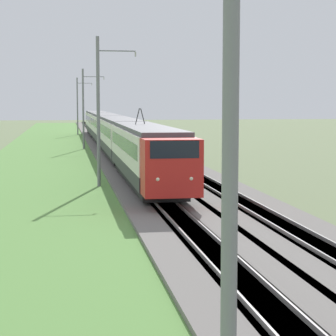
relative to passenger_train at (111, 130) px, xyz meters
name	(u,v)px	position (x,y,z in m)	size (l,w,h in m)	color
ballast_main	(129,169)	(-20.44, 0.00, -2.24)	(240.00, 4.40, 0.30)	slate
ballast_adjacent	(178,168)	(-20.44, -4.03, -2.24)	(240.00, 4.40, 0.30)	slate
track_main	(129,169)	(-20.44, 0.00, -2.23)	(240.00, 1.57, 0.45)	#4C4238
track_adjacent	(178,168)	(-20.44, -4.03, -2.23)	(240.00, 1.57, 0.45)	#4C4238
grass_verge	(56,171)	(-20.44, 5.81, -2.33)	(240.00, 12.86, 0.12)	#5B8E42
passenger_train	(111,130)	(0.00, 0.00, 0.00)	(84.74, 2.93, 5.11)	red
catenary_mast_near	(234,164)	(-64.35, 2.87, 2.32)	(0.22, 2.56, 9.14)	slate
catenary_mast_mid	(99,111)	(-30.64, 2.88, 2.58)	(0.22, 2.56, 9.65)	slate
catenary_mast_far	(84,108)	(3.07, 2.88, 2.40)	(0.22, 2.56, 9.30)	slate
catenary_mast_distant	(78,106)	(36.78, 2.88, 2.50)	(0.22, 2.56, 9.50)	slate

